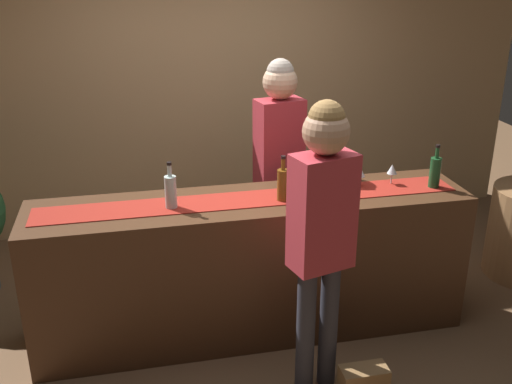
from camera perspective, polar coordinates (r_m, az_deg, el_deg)
The scene contains 12 objects.
ground_plane at distance 4.31m, azimuth -0.38°, elevation -12.85°, with size 10.00×10.00×0.00m, color brown.
back_wall at distance 5.51m, azimuth -4.58°, elevation 11.29°, with size 6.00×0.12×2.90m, color tan.
bar_counter at distance 4.05m, azimuth -0.40°, elevation -7.14°, with size 2.89×0.60×0.98m, color #472B19.
counter_runner_cloth at distance 3.84m, azimuth -0.42°, elevation -0.69°, with size 2.74×0.28×0.01m, color maroon.
wine_bottle_amber at distance 3.78m, azimuth 2.59°, elevation 0.76°, with size 0.07×0.07×0.30m.
wine_bottle_clear at distance 3.70m, azimuth -8.18°, elevation 0.08°, with size 0.07×0.07×0.30m.
wine_bottle_green at distance 4.17m, azimuth 16.80°, elevation 1.87°, with size 0.07×0.07×0.30m.
wine_glass_near_customer at distance 4.16m, azimuth 12.93°, elevation 2.09°, with size 0.07×0.07×0.14m.
wine_glass_mid_counter at distance 4.07m, azimuth 9.97°, elevation 1.86°, with size 0.07×0.07×0.14m.
bartender at distance 4.39m, azimuth 2.23°, elevation 4.08°, with size 0.37×0.26×1.78m.
customer_sipping at distance 3.25m, azimuth 6.36°, elevation -2.70°, with size 0.38×0.28×1.78m.
handbag at distance 3.72m, azimuth 10.25°, elevation -17.66°, with size 0.28×0.14×0.22m, color olive.
Camera 1 is at (-0.72, -3.47, 2.46)m, focal length 41.70 mm.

